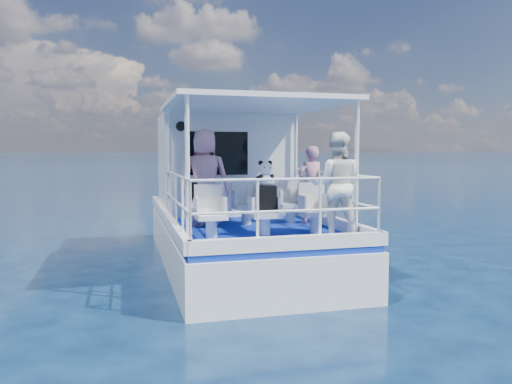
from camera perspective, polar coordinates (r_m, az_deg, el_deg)
ground at (r=9.54m, az=-0.83°, el=-9.23°), size 2000.00×2000.00×0.00m
hull at (r=10.49m, az=-2.18°, el=-7.96°), size 3.00×7.00×1.60m
deck at (r=10.33m, az=-2.20°, el=-3.35°), size 2.90×6.90×0.10m
cabin at (r=11.51m, az=-3.65°, el=3.20°), size 2.85×2.00×2.20m
canopy at (r=9.11m, az=-0.54°, el=10.02°), size 3.00×3.20×0.08m
canopy_posts at (r=9.02m, az=-0.46°, el=2.82°), size 2.77×2.97×2.20m
railings at (r=8.75m, az=0.08°, el=-1.17°), size 2.84×3.59×1.00m
seat_port_fwd at (r=9.36m, az=-6.50°, el=-2.74°), size 0.48×0.46×0.38m
seat_center_fwd at (r=9.53m, az=-1.13°, el=-2.57°), size 0.48×0.46×0.38m
seat_stbd_fwd at (r=9.78m, az=3.99°, el=-2.40°), size 0.48×0.46×0.38m
seat_port_aft at (r=8.09m, az=-5.13°, el=-3.89°), size 0.48×0.46×0.38m
seat_center_aft at (r=8.29m, az=1.03°, el=-3.66°), size 0.48×0.46×0.38m
seat_stbd_aft at (r=8.58m, az=6.83°, el=-3.41°), size 0.48×0.46×0.38m
passenger_port_fwd at (r=9.27m, az=-5.84°, el=1.64°), size 0.79×0.67×1.81m
passenger_stbd_fwd at (r=9.71m, az=6.25°, el=0.84°), size 0.60×0.44×1.49m
passenger_stbd_aft at (r=8.09m, az=9.16°, el=0.77°), size 1.01×0.92×1.70m
backpack_port at (r=9.29m, az=-6.36°, el=-0.23°), size 0.34×0.19×0.44m
backpack_center at (r=8.23m, az=1.24°, el=-0.84°), size 0.30×0.17×0.44m
compact_camera at (r=9.28m, az=-6.46°, el=1.33°), size 0.10×0.06×0.06m
panda at (r=8.22m, az=1.07°, el=2.15°), size 0.27×0.22×0.41m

